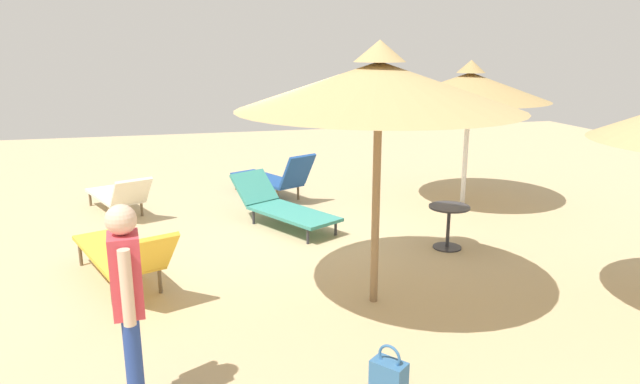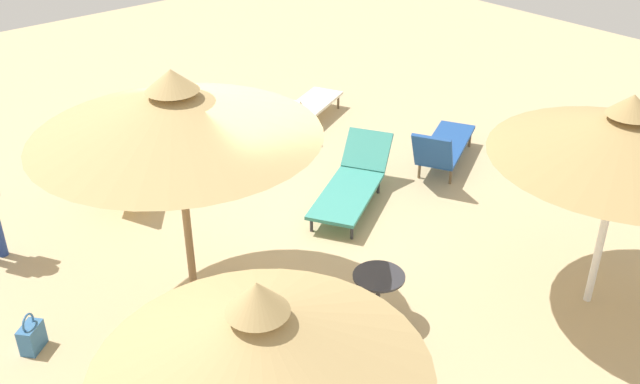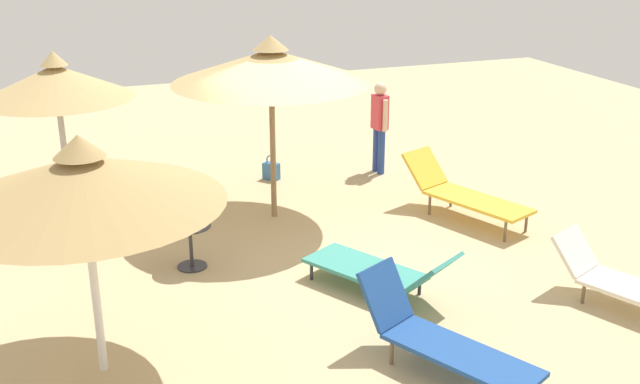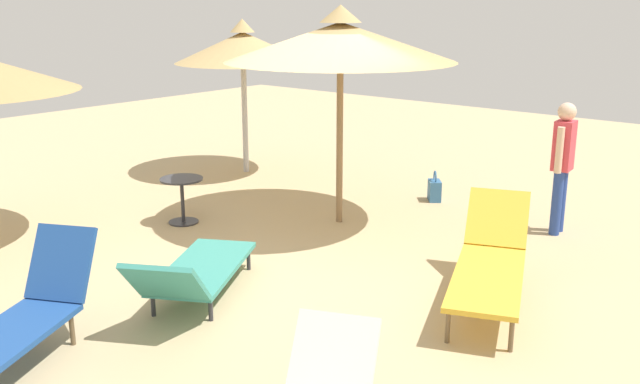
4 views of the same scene
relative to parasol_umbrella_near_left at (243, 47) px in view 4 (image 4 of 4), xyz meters
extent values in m
cube|color=tan|center=(-3.18, 2.57, -2.18)|extent=(24.00, 24.00, 0.10)
cylinder|color=#B2B2B7|center=(0.00, 0.00, -1.03)|extent=(0.09, 0.09, 2.21)
cone|color=tan|center=(0.00, 0.00, 0.00)|extent=(2.29, 2.29, 0.51)
cone|color=tan|center=(0.00, 0.00, 0.36)|extent=(0.41, 0.41, 0.22)
cylinder|color=olive|center=(-3.01, 1.21, -0.90)|extent=(0.09, 0.09, 2.48)
cone|color=tan|center=(-3.01, 1.21, 0.26)|extent=(2.97, 2.97, 0.49)
cone|color=tan|center=(-3.01, 1.21, 0.60)|extent=(0.54, 0.54, 0.22)
cube|color=silver|center=(-5.84, 4.89, -1.61)|extent=(0.71, 0.61, 0.48)
cube|color=gold|center=(-5.86, 2.57, -1.78)|extent=(1.23, 1.82, 0.05)
cylinder|color=brown|center=(-6.37, 3.13, -1.97)|extent=(0.04, 0.04, 0.33)
cylinder|color=brown|center=(-5.87, 3.33, -1.97)|extent=(0.04, 0.04, 0.33)
cylinder|color=brown|center=(-5.84, 1.81, -1.97)|extent=(0.04, 0.04, 0.33)
cylinder|color=brown|center=(-5.34, 2.01, -1.97)|extent=(0.04, 0.04, 0.33)
cube|color=gold|center=(-5.46, 1.57, -1.50)|extent=(0.78, 0.69, 0.53)
cube|color=teal|center=(-3.38, 3.93, -1.87)|extent=(1.35, 1.68, 0.05)
cylinder|color=#2D2D33|center=(-2.82, 3.51, -2.02)|extent=(0.04, 0.04, 0.23)
cylinder|color=#2D2D33|center=(-3.31, 3.23, -2.02)|extent=(0.04, 0.04, 0.23)
cylinder|color=#2D2D33|center=(-3.46, 4.64, -2.02)|extent=(0.04, 0.04, 0.23)
cylinder|color=#2D2D33|center=(-3.95, 4.36, -2.02)|extent=(0.04, 0.04, 0.23)
cube|color=teal|center=(-3.87, 4.80, -1.63)|extent=(0.82, 0.74, 0.47)
cylinder|color=brown|center=(-3.38, 5.44, -1.99)|extent=(0.04, 0.04, 0.28)
cylinder|color=brown|center=(-2.95, 5.66, -1.99)|extent=(0.04, 0.04, 0.28)
cube|color=#1E478C|center=(-3.03, 5.29, -1.50)|extent=(0.68, 0.59, 0.62)
cylinder|color=navy|center=(-5.47, -0.12, -1.72)|extent=(0.13, 0.13, 0.83)
cylinder|color=navy|center=(-5.45, -0.30, -1.72)|extent=(0.13, 0.13, 0.83)
cube|color=#D83F4C|center=(-5.46, -0.21, -0.99)|extent=(0.25, 0.30, 0.63)
sphere|color=beige|center=(-5.46, -0.21, -0.56)|extent=(0.23, 0.23, 0.23)
cylinder|color=beige|center=(-5.48, -0.02, -1.01)|extent=(0.09, 0.09, 0.58)
cylinder|color=beige|center=(-5.44, -0.40, -1.01)|extent=(0.09, 0.09, 0.58)
cube|color=#336699|center=(-3.48, -0.50, -1.98)|extent=(0.31, 0.33, 0.31)
torus|color=#336699|center=(-3.48, -0.50, -1.78)|extent=(0.15, 0.17, 0.20)
cylinder|color=#2D2D33|center=(-1.42, 2.59, -1.53)|extent=(0.57, 0.57, 0.02)
cylinder|color=#2D2D33|center=(-1.42, 2.59, -1.84)|extent=(0.05, 0.05, 0.59)
cylinder|color=#2D2D33|center=(-1.42, 2.59, -2.12)|extent=(0.40, 0.40, 0.02)
camera|label=1|loc=(-5.00, -4.29, 0.64)|focal=31.52mm
camera|label=2|loc=(2.86, -1.97, 3.06)|focal=39.91mm
camera|label=3|loc=(0.15, 11.86, 2.35)|focal=42.33mm
camera|label=4|loc=(-8.55, 8.32, 0.77)|focal=39.16mm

